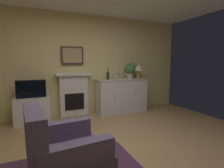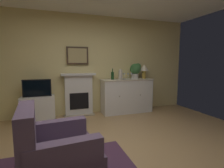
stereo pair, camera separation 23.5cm
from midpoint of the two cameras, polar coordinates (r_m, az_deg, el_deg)
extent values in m
cube|color=tan|center=(2.73, 3.78, -24.15)|extent=(6.04, 4.81, 0.10)
cube|color=#EAD68C|center=(4.62, -7.52, 6.23)|extent=(6.04, 0.06, 2.61)
cube|color=white|center=(4.55, -9.62, -3.73)|extent=(0.70, 0.18, 1.05)
cube|color=tan|center=(4.57, -9.28, -10.24)|extent=(0.77, 0.20, 0.03)
cube|color=black|center=(4.48, -9.38, -5.64)|extent=(0.48, 0.02, 0.42)
cube|color=white|center=(4.45, -9.70, 3.18)|extent=(0.87, 0.27, 0.05)
cube|color=#473323|center=(4.51, -9.97, 9.30)|extent=(0.55, 0.03, 0.45)
cube|color=tan|center=(4.49, -9.94, 9.30)|extent=(0.47, 0.01, 0.37)
cube|color=white|center=(4.76, 6.33, -4.12)|extent=(1.38, 0.45, 0.90)
cube|color=beige|center=(4.69, 6.41, 1.45)|extent=(1.41, 0.48, 0.03)
sphere|color=brown|center=(4.42, 4.06, -4.15)|extent=(0.02, 0.02, 0.02)
sphere|color=brown|center=(4.68, 10.94, -3.62)|extent=(0.02, 0.02, 0.02)
cylinder|color=#B79338|center=(4.93, 11.96, 3.06)|extent=(0.10, 0.10, 0.22)
cone|color=#EFE5C6|center=(4.92, 12.02, 5.39)|extent=(0.26, 0.26, 0.18)
cylinder|color=#193F1E|center=(4.53, 1.65, 2.75)|extent=(0.08, 0.08, 0.20)
cylinder|color=#193F1E|center=(4.52, 1.66, 4.58)|extent=(0.03, 0.03, 0.09)
cylinder|color=silver|center=(4.69, 5.51, 1.67)|extent=(0.06, 0.06, 0.00)
cylinder|color=silver|center=(4.68, 5.52, 2.24)|extent=(0.01, 0.01, 0.09)
cone|color=silver|center=(4.68, 5.53, 3.22)|extent=(0.07, 0.07, 0.07)
cylinder|color=silver|center=(4.72, 6.82, 1.68)|extent=(0.06, 0.06, 0.00)
cylinder|color=silver|center=(4.71, 6.83, 2.26)|extent=(0.01, 0.01, 0.09)
cone|color=silver|center=(4.71, 6.85, 3.23)|extent=(0.07, 0.07, 0.07)
cylinder|color=silver|center=(4.79, 7.87, 1.75)|extent=(0.06, 0.06, 0.00)
cylinder|color=silver|center=(4.79, 7.87, 2.31)|extent=(0.01, 0.01, 0.09)
cone|color=silver|center=(4.78, 7.89, 3.27)|extent=(0.07, 0.07, 0.07)
cylinder|color=beige|center=(4.55, 4.33, 3.01)|extent=(0.11, 0.11, 0.24)
sphere|color=beige|center=(4.55, 4.35, 4.51)|extent=(0.08, 0.08, 0.08)
cube|color=white|center=(4.38, -21.98, -7.64)|extent=(0.75, 0.42, 0.59)
cube|color=black|center=(4.27, -22.30, -1.26)|extent=(0.62, 0.06, 0.40)
cube|color=black|center=(4.24, -22.32, -1.32)|extent=(0.57, 0.01, 0.35)
cylinder|color=beige|center=(4.85, 9.12, 2.59)|extent=(0.18, 0.18, 0.14)
sphere|color=#3D753D|center=(4.84, 9.17, 4.95)|extent=(0.30, 0.30, 0.30)
sphere|color=#3D753D|center=(4.84, 9.98, 5.76)|extent=(0.18, 0.18, 0.18)
cube|color=#604C66|center=(2.15, -13.17, -23.99)|extent=(0.87, 0.83, 0.32)
cube|color=#604C66|center=(1.95, -23.39, -14.43)|extent=(0.23, 0.77, 0.50)
cube|color=#604C66|center=(1.75, -11.25, -21.60)|extent=(0.73, 0.21, 0.22)
cube|color=#604C66|center=(2.32, -14.93, -14.28)|extent=(0.73, 0.21, 0.22)
cylinder|color=#473323|center=(2.60, -6.48, -23.39)|extent=(0.05, 0.05, 0.10)
camera|label=1|loc=(0.12, -87.74, 0.28)|focal=27.40mm
camera|label=2|loc=(0.12, 92.26, -0.28)|focal=27.40mm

